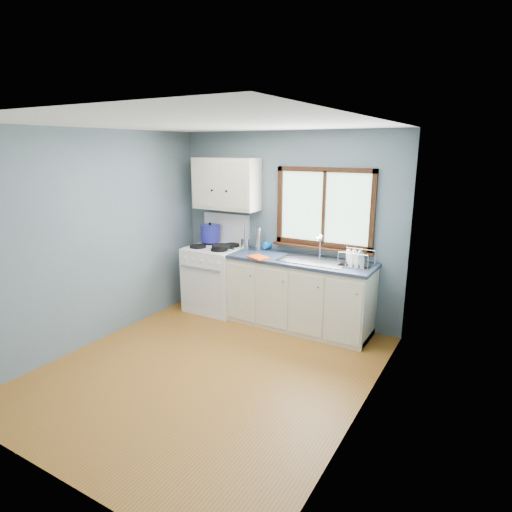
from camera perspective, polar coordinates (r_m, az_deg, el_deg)
The scene contains 19 objects.
floor at distance 4.73m, azimuth -6.22°, elevation -14.85°, with size 3.20×3.60×0.02m, color #9A5F20.
ceiling at distance 4.14m, azimuth -7.20°, elevation 17.25°, with size 3.20×3.60×0.02m, color white.
wall_back at distance 5.78m, azimuth 4.12°, elevation 3.91°, with size 3.20×0.02×2.50m, color slate.
wall_front at distance 3.09m, azimuth -27.33°, elevation -7.06°, with size 3.20×0.02×2.50m, color slate.
wall_left at distance 5.37m, azimuth -20.60°, elevation 2.22°, with size 0.02×3.60×2.50m, color slate.
wall_right at distance 3.57m, azimuth 14.54°, elevation -3.10°, with size 0.02×3.60×2.50m, color slate.
gas_range at distance 6.16m, azimuth -5.38°, elevation -2.72°, with size 0.76×0.69×1.36m.
base_cabinets at distance 5.58m, azimuth 5.80°, elevation -5.47°, with size 1.85×0.60×0.88m.
countertop at distance 5.43m, azimuth 5.93°, elevation -0.60°, with size 1.89×0.64×0.04m, color #1E283B.
sink at distance 5.37m, azimuth 7.67°, elevation -1.27°, with size 0.84×0.46×0.44m.
window at distance 5.50m, azimuth 9.02°, elevation 5.62°, with size 1.36×0.10×1.03m.
upper_cabinets at distance 5.97m, azimuth -4.02°, elevation 9.58°, with size 0.95×0.35×0.70m.
skillet at distance 5.80m, azimuth -4.72°, elevation 1.26°, with size 0.38×0.27×0.05m.
stockpot at distance 6.21m, azimuth -6.13°, elevation 3.06°, with size 0.32×0.32×0.28m.
utensil_crock at distance 5.91m, azimuth -1.42°, elevation 1.67°, with size 0.14×0.14×0.38m.
thermos at distance 5.82m, azimuth 0.29°, elevation 2.30°, with size 0.07×0.07×0.32m, color silver.
soap_bottle at distance 5.83m, azimuth 1.05°, elevation 2.16°, with size 0.11×0.11×0.28m, color blue.
dish_towel at distance 5.43m, azimuth 0.35°, elevation -0.18°, with size 0.26×0.19×0.02m, color #DD4814.
dish_rack at distance 5.21m, azimuth 13.16°, elevation -0.74°, with size 0.38×0.30×0.20m.
Camera 1 is at (2.50, -3.30, 2.29)m, focal length 30.00 mm.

